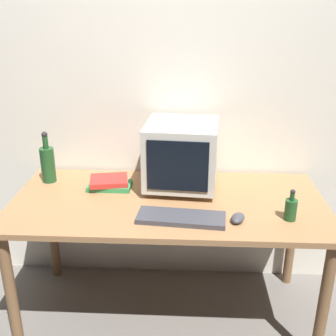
{
  "coord_description": "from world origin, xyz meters",
  "views": [
    {
      "loc": [
        0.1,
        -1.95,
        1.71
      ],
      "look_at": [
        0.0,
        0.0,
        0.92
      ],
      "focal_mm": 44.24,
      "sensor_mm": 36.0,
      "label": 1
    }
  ],
  "objects_px": {
    "keyboard": "(181,218)",
    "book_stack": "(109,183)",
    "crt_monitor": "(181,155)",
    "bottle_short": "(291,209)",
    "computer_mouse": "(238,218)",
    "bottle_tall": "(48,163)"
  },
  "relations": [
    {
      "from": "crt_monitor",
      "to": "book_stack",
      "type": "xyz_separation_m",
      "value": [
        -0.4,
        -0.03,
        -0.17
      ]
    },
    {
      "from": "book_stack",
      "to": "keyboard",
      "type": "bearing_deg",
      "value": -40.64
    },
    {
      "from": "bottle_short",
      "to": "computer_mouse",
      "type": "bearing_deg",
      "value": -172.88
    },
    {
      "from": "bottle_short",
      "to": "book_stack",
      "type": "distance_m",
      "value": 0.98
    },
    {
      "from": "crt_monitor",
      "to": "bottle_short",
      "type": "bearing_deg",
      "value": -33.45
    },
    {
      "from": "computer_mouse",
      "to": "bottle_tall",
      "type": "height_order",
      "value": "bottle_tall"
    },
    {
      "from": "bottle_short",
      "to": "book_stack",
      "type": "bearing_deg",
      "value": 160.97
    },
    {
      "from": "crt_monitor",
      "to": "computer_mouse",
      "type": "height_order",
      "value": "crt_monitor"
    },
    {
      "from": "keyboard",
      "to": "book_stack",
      "type": "height_order",
      "value": "book_stack"
    },
    {
      "from": "keyboard",
      "to": "book_stack",
      "type": "bearing_deg",
      "value": 144.81
    },
    {
      "from": "book_stack",
      "to": "bottle_short",
      "type": "bearing_deg",
      "value": -19.03
    },
    {
      "from": "computer_mouse",
      "to": "keyboard",
      "type": "bearing_deg",
      "value": -158.46
    },
    {
      "from": "bottle_short",
      "to": "book_stack",
      "type": "relative_size",
      "value": 0.66
    },
    {
      "from": "book_stack",
      "to": "crt_monitor",
      "type": "bearing_deg",
      "value": 4.02
    },
    {
      "from": "keyboard",
      "to": "computer_mouse",
      "type": "relative_size",
      "value": 4.2
    },
    {
      "from": "keyboard",
      "to": "computer_mouse",
      "type": "xyz_separation_m",
      "value": [
        0.27,
        -0.0,
        0.01
      ]
    },
    {
      "from": "crt_monitor",
      "to": "book_stack",
      "type": "height_order",
      "value": "crt_monitor"
    },
    {
      "from": "crt_monitor",
      "to": "keyboard",
      "type": "height_order",
      "value": "crt_monitor"
    },
    {
      "from": "computer_mouse",
      "to": "bottle_tall",
      "type": "bearing_deg",
      "value": 179.48
    },
    {
      "from": "bottle_tall",
      "to": "bottle_short",
      "type": "distance_m",
      "value": 1.35
    },
    {
      "from": "computer_mouse",
      "to": "bottle_tall",
      "type": "relative_size",
      "value": 0.33
    },
    {
      "from": "bottle_tall",
      "to": "bottle_short",
      "type": "bearing_deg",
      "value": -16.87
    }
  ]
}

